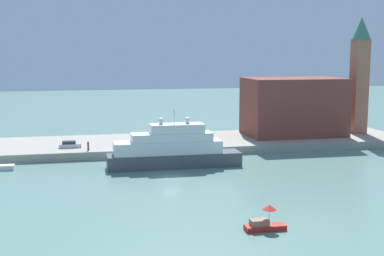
{
  "coord_description": "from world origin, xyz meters",
  "views": [
    {
      "loc": [
        -13.38,
        -80.19,
        19.8
      ],
      "look_at": [
        4.81,
        6.0,
        7.0
      ],
      "focal_mm": 48.82,
      "sensor_mm": 36.0,
      "label": 1
    }
  ],
  "objects": [
    {
      "name": "parked_car",
      "position": [
        -16.01,
        21.74,
        2.12
      ],
      "size": [
        4.24,
        1.74,
        1.25
      ],
      "color": "silver",
      "rests_on": "quay_dock"
    },
    {
      "name": "work_barge",
      "position": [
        -27.36,
        11.17,
        0.42
      ],
      "size": [
        4.57,
        1.74,
        0.85
      ],
      "primitive_type": "cube",
      "color": "silver",
      "rests_on": "ground"
    },
    {
      "name": "large_yacht",
      "position": [
        1.64,
        7.62,
        3.01
      ],
      "size": [
        23.27,
        4.62,
        10.11
      ],
      "color": "#4C4C51",
      "rests_on": "ground"
    },
    {
      "name": "ground",
      "position": [
        0.0,
        0.0,
        0.0
      ],
      "size": [
        400.0,
        400.0,
        0.0
      ],
      "primitive_type": "plane",
      "color": "slate"
    },
    {
      "name": "bell_tower",
      "position": [
        47.89,
        27.35,
        15.77
      ],
      "size": [
        4.21,
        4.21,
        25.96
      ],
      "color": "#9E664C",
      "rests_on": "quay_dock"
    },
    {
      "name": "person_figure",
      "position": [
        -12.57,
        17.9,
        2.41
      ],
      "size": [
        0.36,
        0.36,
        1.79
      ],
      "color": "maroon",
      "rests_on": "quay_dock"
    },
    {
      "name": "quay_dock",
      "position": [
        0.0,
        26.36,
        0.79
      ],
      "size": [
        110.0,
        20.71,
        1.58
      ],
      "primitive_type": "cube",
      "color": "gray",
      "rests_on": "ground"
    },
    {
      "name": "harbor_building",
      "position": [
        32.39,
        27.7,
        7.89
      ],
      "size": [
        21.0,
        13.08,
        12.62
      ],
      "primitive_type": "cube",
      "color": "brown",
      "rests_on": "quay_dock"
    },
    {
      "name": "mooring_bollard",
      "position": [
        -1.98,
        16.91,
        1.91
      ],
      "size": [
        0.47,
        0.47,
        0.66
      ],
      "primitive_type": "cylinder",
      "color": "black",
      "rests_on": "quay_dock"
    },
    {
      "name": "small_motorboat",
      "position": [
        6.24,
        -26.72,
        0.92
      ],
      "size": [
        4.63,
        1.65,
        2.91
      ],
      "color": "#B22319",
      "rests_on": "ground"
    }
  ]
}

